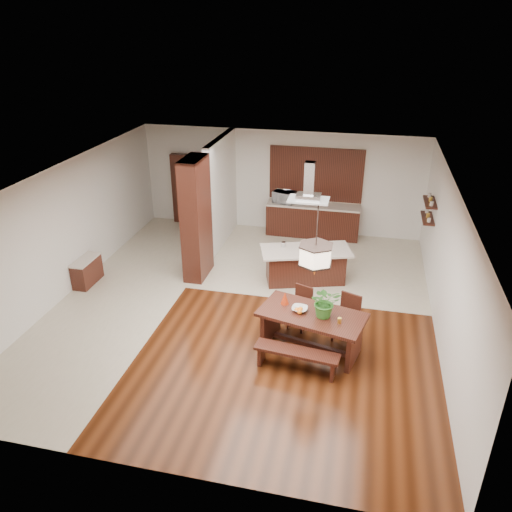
% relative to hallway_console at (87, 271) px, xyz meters
% --- Properties ---
extents(room_shell, '(9.00, 9.04, 2.92)m').
position_rel_hallway_console_xyz_m(room_shell, '(3.81, -0.20, 1.75)').
color(room_shell, '#351709').
rests_on(room_shell, ground).
extents(tile_hallway, '(2.50, 9.00, 0.01)m').
position_rel_hallway_console_xyz_m(tile_hallway, '(1.06, -0.20, -0.31)').
color(tile_hallway, beige).
rests_on(tile_hallway, ground).
extents(tile_kitchen, '(5.50, 4.00, 0.01)m').
position_rel_hallway_console_xyz_m(tile_kitchen, '(5.06, 2.30, -0.31)').
color(tile_kitchen, beige).
rests_on(tile_kitchen, ground).
extents(soffit_band, '(8.00, 9.00, 0.02)m').
position_rel_hallway_console_xyz_m(soffit_band, '(3.81, -0.20, 2.57)').
color(soffit_band, '#422410').
rests_on(soffit_band, room_shell).
extents(partition_pier, '(0.45, 1.00, 2.90)m').
position_rel_hallway_console_xyz_m(partition_pier, '(2.41, 1.00, 1.14)').
color(partition_pier, black).
rests_on(partition_pier, ground).
extents(partition_stub, '(0.18, 2.40, 2.90)m').
position_rel_hallway_console_xyz_m(partition_stub, '(2.41, 3.10, 1.14)').
color(partition_stub, silver).
rests_on(partition_stub, ground).
extents(hallway_console, '(0.37, 0.88, 0.63)m').
position_rel_hallway_console_xyz_m(hallway_console, '(0.00, 0.00, 0.00)').
color(hallway_console, black).
rests_on(hallway_console, ground).
extents(hallway_doorway, '(1.10, 0.20, 2.10)m').
position_rel_hallway_console_xyz_m(hallway_doorway, '(1.11, 4.20, 0.74)').
color(hallway_doorway, black).
rests_on(hallway_doorway, ground).
extents(rear_counter, '(2.60, 0.62, 0.95)m').
position_rel_hallway_console_xyz_m(rear_counter, '(4.81, 4.00, 0.16)').
color(rear_counter, black).
rests_on(rear_counter, ground).
extents(kitchen_window, '(2.60, 0.08, 1.50)m').
position_rel_hallway_console_xyz_m(kitchen_window, '(4.81, 4.26, 1.44)').
color(kitchen_window, '#A96632').
rests_on(kitchen_window, room_shell).
extents(shelf_lower, '(0.26, 0.90, 0.04)m').
position_rel_hallway_console_xyz_m(shelf_lower, '(7.68, 2.40, 1.08)').
color(shelf_lower, black).
rests_on(shelf_lower, room_shell).
extents(shelf_upper, '(0.26, 0.90, 0.04)m').
position_rel_hallway_console_xyz_m(shelf_upper, '(7.68, 2.40, 1.49)').
color(shelf_upper, black).
rests_on(shelf_upper, room_shell).
extents(dining_table, '(2.09, 1.39, 0.80)m').
position_rel_hallway_console_xyz_m(dining_table, '(5.44, -1.42, 0.27)').
color(dining_table, black).
rests_on(dining_table, ground).
extents(dining_bench, '(1.53, 0.50, 0.42)m').
position_rel_hallway_console_xyz_m(dining_bench, '(5.28, -2.09, -0.10)').
color(dining_bench, black).
rests_on(dining_bench, ground).
extents(dining_chair_left, '(0.51, 0.51, 0.88)m').
position_rel_hallway_console_xyz_m(dining_chair_left, '(5.12, -0.74, 0.13)').
color(dining_chair_left, black).
rests_on(dining_chair_left, ground).
extents(dining_chair_right, '(0.54, 0.54, 0.95)m').
position_rel_hallway_console_xyz_m(dining_chair_right, '(6.05, -0.97, 0.16)').
color(dining_chair_right, black).
rests_on(dining_chair_right, ground).
extents(pendant_lantern, '(0.64, 0.64, 1.31)m').
position_rel_hallway_console_xyz_m(pendant_lantern, '(5.44, -1.42, 1.93)').
color(pendant_lantern, beige).
rests_on(pendant_lantern, room_shell).
extents(foliage_plant, '(0.62, 0.57, 0.60)m').
position_rel_hallway_console_xyz_m(foliage_plant, '(5.67, -1.46, 0.78)').
color(foliage_plant, '#327326').
rests_on(foliage_plant, dining_table).
extents(fruit_bowl, '(0.31, 0.31, 0.07)m').
position_rel_hallway_console_xyz_m(fruit_bowl, '(5.20, -1.38, 0.52)').
color(fruit_bowl, beige).
rests_on(fruit_bowl, dining_table).
extents(napkin_cone, '(0.17, 0.17, 0.24)m').
position_rel_hallway_console_xyz_m(napkin_cone, '(4.89, -1.19, 0.61)').
color(napkin_cone, '#AE2B0C').
rests_on(napkin_cone, dining_table).
extents(gold_ornament, '(0.09, 0.09, 0.10)m').
position_rel_hallway_console_xyz_m(gold_ornament, '(5.95, -1.63, 0.54)').
color(gold_ornament, gold).
rests_on(gold_ornament, dining_table).
extents(kitchen_island, '(2.23, 1.47, 0.85)m').
position_rel_hallway_console_xyz_m(kitchen_island, '(4.98, 1.23, 0.12)').
color(kitchen_island, black).
rests_on(kitchen_island, ground).
extents(range_hood, '(0.90, 0.55, 0.87)m').
position_rel_hallway_console_xyz_m(range_hood, '(4.98, 1.23, 2.15)').
color(range_hood, silver).
rests_on(range_hood, room_shell).
extents(island_cup, '(0.14, 0.14, 0.11)m').
position_rel_hallway_console_xyz_m(island_cup, '(5.34, 1.17, 0.59)').
color(island_cup, white).
rests_on(island_cup, kitchen_island).
extents(microwave, '(0.69, 0.56, 0.33)m').
position_rel_hallway_console_xyz_m(microwave, '(3.98, 3.97, 0.80)').
color(microwave, silver).
rests_on(microwave, rear_counter).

